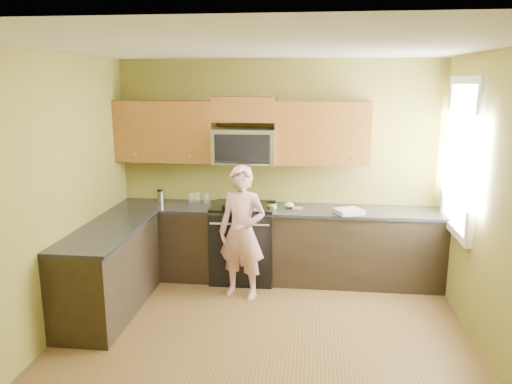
# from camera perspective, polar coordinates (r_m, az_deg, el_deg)

# --- Properties ---
(floor) EXTENTS (4.00, 4.00, 0.00)m
(floor) POSITION_cam_1_polar(r_m,az_deg,el_deg) (4.82, 0.65, -17.58)
(floor) COLOR brown
(floor) RESTS_ON ground
(ceiling) EXTENTS (4.00, 4.00, 0.00)m
(ceiling) POSITION_cam_1_polar(r_m,az_deg,el_deg) (4.18, 0.74, 16.38)
(ceiling) COLOR white
(ceiling) RESTS_ON ground
(wall_back) EXTENTS (4.00, 0.00, 4.00)m
(wall_back) POSITION_cam_1_polar(r_m,az_deg,el_deg) (6.26, 2.55, 2.68)
(wall_back) COLOR olive
(wall_back) RESTS_ON ground
(wall_front) EXTENTS (4.00, 0.00, 4.00)m
(wall_front) POSITION_cam_1_polar(r_m,az_deg,el_deg) (2.44, -4.21, -13.53)
(wall_front) COLOR olive
(wall_front) RESTS_ON ground
(wall_left) EXTENTS (0.00, 4.00, 4.00)m
(wall_left) POSITION_cam_1_polar(r_m,az_deg,el_deg) (4.92, -23.16, -1.05)
(wall_left) COLOR olive
(wall_left) RESTS_ON ground
(wall_right) EXTENTS (0.00, 4.00, 4.00)m
(wall_right) POSITION_cam_1_polar(r_m,az_deg,el_deg) (4.57, 26.54, -2.36)
(wall_right) COLOR olive
(wall_right) RESTS_ON ground
(cabinet_back_run) EXTENTS (4.00, 0.60, 0.88)m
(cabinet_back_run) POSITION_cam_1_polar(r_m,az_deg,el_deg) (6.19, 2.27, -6.13)
(cabinet_back_run) COLOR black
(cabinet_back_run) RESTS_ON floor
(cabinet_left_run) EXTENTS (0.60, 1.60, 0.88)m
(cabinet_left_run) POSITION_cam_1_polar(r_m,az_deg,el_deg) (5.57, -16.58, -8.85)
(cabinet_left_run) COLOR black
(cabinet_left_run) RESTS_ON floor
(countertop_back) EXTENTS (4.00, 0.62, 0.04)m
(countertop_back) POSITION_cam_1_polar(r_m,az_deg,el_deg) (6.05, 2.30, -2.02)
(countertop_back) COLOR black
(countertop_back) RESTS_ON cabinet_back_run
(countertop_left) EXTENTS (0.62, 1.60, 0.04)m
(countertop_left) POSITION_cam_1_polar(r_m,az_deg,el_deg) (5.41, -16.79, -4.31)
(countertop_left) COLOR black
(countertop_left) RESTS_ON cabinet_left_run
(stove) EXTENTS (0.76, 0.65, 0.95)m
(stove) POSITION_cam_1_polar(r_m,az_deg,el_deg) (6.20, -1.45, -5.76)
(stove) COLOR black
(stove) RESTS_ON floor
(microwave) EXTENTS (0.76, 0.40, 0.42)m
(microwave) POSITION_cam_1_polar(r_m,az_deg,el_deg) (6.08, -1.34, 3.36)
(microwave) COLOR silver
(microwave) RESTS_ON wall_back
(upper_cab_left) EXTENTS (1.22, 0.33, 0.75)m
(upper_cab_left) POSITION_cam_1_polar(r_m,az_deg,el_deg) (6.33, -10.23, 3.52)
(upper_cab_left) COLOR brown
(upper_cab_left) RESTS_ON wall_back
(upper_cab_right) EXTENTS (1.12, 0.33, 0.75)m
(upper_cab_right) POSITION_cam_1_polar(r_m,az_deg,el_deg) (6.06, 7.55, 3.23)
(upper_cab_right) COLOR brown
(upper_cab_right) RESTS_ON wall_back
(upper_cab_over_mw) EXTENTS (0.76, 0.33, 0.30)m
(upper_cab_over_mw) POSITION_cam_1_polar(r_m,az_deg,el_deg) (6.05, -1.33, 9.50)
(upper_cab_over_mw) COLOR brown
(upper_cab_over_mw) RESTS_ON wall_back
(window) EXTENTS (0.06, 1.06, 1.66)m
(window) POSITION_cam_1_polar(r_m,az_deg,el_deg) (5.63, 22.57, 3.71)
(window) COLOR white
(window) RESTS_ON wall_right
(woman) EXTENTS (0.63, 0.50, 1.52)m
(woman) POSITION_cam_1_polar(r_m,az_deg,el_deg) (5.60, -1.61, -4.67)
(woman) COLOR #DB726D
(woman) RESTS_ON floor
(frying_pan) EXTENTS (0.35, 0.47, 0.05)m
(frying_pan) POSITION_cam_1_polar(r_m,az_deg,el_deg) (5.84, -2.81, -2.04)
(frying_pan) COLOR black
(frying_pan) RESTS_ON stove
(butter_tub) EXTENTS (0.13, 0.13, 0.09)m
(butter_tub) POSITION_cam_1_polar(r_m,az_deg,el_deg) (6.04, 1.85, -1.85)
(butter_tub) COLOR yellow
(butter_tub) RESTS_ON countertop_back
(toast_slice) EXTENTS (0.11, 0.11, 0.01)m
(toast_slice) POSITION_cam_1_polar(r_m,az_deg,el_deg) (6.02, 4.82, -1.86)
(toast_slice) COLOR #B27F47
(toast_slice) RESTS_ON countertop_back
(napkin_a) EXTENTS (0.15, 0.15, 0.06)m
(napkin_a) POSITION_cam_1_polar(r_m,az_deg,el_deg) (5.82, 0.09, -2.08)
(napkin_a) COLOR silver
(napkin_a) RESTS_ON countertop_back
(napkin_b) EXTENTS (0.14, 0.15, 0.07)m
(napkin_b) POSITION_cam_1_polar(r_m,az_deg,el_deg) (6.05, 3.84, -1.51)
(napkin_b) COLOR silver
(napkin_b) RESTS_ON countertop_back
(dish_towel) EXTENTS (0.38, 0.35, 0.05)m
(dish_towel) POSITION_cam_1_polar(r_m,az_deg,el_deg) (5.89, 10.65, -2.19)
(dish_towel) COLOR silver
(dish_towel) RESTS_ON countertop_back
(travel_mug) EXTENTS (0.10, 0.10, 0.17)m
(travel_mug) POSITION_cam_1_polar(r_m,az_deg,el_deg) (6.41, -10.89, -1.22)
(travel_mug) COLOR silver
(travel_mug) RESTS_ON countertop_back
(glass_a) EXTENTS (0.08, 0.08, 0.12)m
(glass_a) POSITION_cam_1_polar(r_m,az_deg,el_deg) (6.38, -6.76, -0.60)
(glass_a) COLOR silver
(glass_a) RESTS_ON countertop_back
(glass_b) EXTENTS (0.07, 0.07, 0.12)m
(glass_b) POSITION_cam_1_polar(r_m,az_deg,el_deg) (6.30, -5.69, -0.73)
(glass_b) COLOR silver
(glass_b) RESTS_ON countertop_back
(glass_c) EXTENTS (0.08, 0.08, 0.12)m
(glass_c) POSITION_cam_1_polar(r_m,az_deg,el_deg) (6.38, -7.46, -0.62)
(glass_c) COLOR silver
(glass_c) RESTS_ON countertop_back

